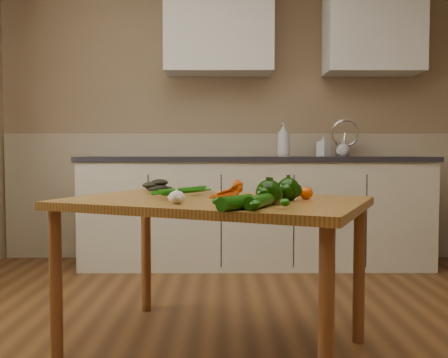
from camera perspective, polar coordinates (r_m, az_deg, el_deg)
name	(u,v)px	position (r m, az deg, el deg)	size (l,w,h in m)	color
room	(239,77)	(2.12, 1.77, 11.59)	(4.04, 5.04, 2.64)	brown
counter_run	(256,210)	(4.15, 3.72, -3.55)	(2.84, 0.64, 1.14)	beige
upper_cabinets	(292,31)	(4.40, 7.73, 16.37)	(2.15, 0.35, 0.70)	silver
table	(213,216)	(2.33, -1.21, -4.24)	(1.57, 1.33, 0.72)	#A57230
soap_bottle_a	(284,139)	(4.21, 6.83, 4.53)	(0.11, 0.11, 0.29)	silver
soap_bottle_b	(323,145)	(4.33, 11.29, 3.80)	(0.09, 0.09, 0.19)	silver
soap_bottle_c	(343,148)	(4.35, 13.47, 3.48)	(0.11, 0.11, 0.15)	silver
carrot_bunch	(214,191)	(2.36, -1.13, -1.40)	(0.25, 0.19, 0.07)	#C34104
leafy_greens	(165,184)	(2.72, -6.77, -0.52)	(0.19, 0.17, 0.10)	black
garlic_bulb	(177,197)	(2.09, -5.43, -2.10)	(0.07, 0.07, 0.06)	silver
pepper_a	(271,191)	(2.17, 5.39, -1.43)	(0.09, 0.09, 0.09)	black
pepper_b	(288,189)	(2.25, 7.34, -1.18)	(0.10, 0.10, 0.10)	black
pepper_c	(268,193)	(2.07, 5.03, -1.55)	(0.10, 0.10, 0.10)	black
tomato_a	(269,190)	(2.39, 5.16, -1.26)	(0.08, 0.08, 0.07)	#940210
tomato_b	(283,191)	(2.43, 6.79, -1.37)	(0.07, 0.07, 0.06)	#DC4905
tomato_c	(306,193)	(2.33, 9.34, -1.59)	(0.06, 0.06, 0.06)	#DC4905
zucchini_a	(259,201)	(1.94, 4.06, -2.56)	(0.05, 0.05, 0.21)	#0E4407
zucchini_b	(236,203)	(1.87, 1.39, -2.73)	(0.06, 0.06, 0.18)	#0E4407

